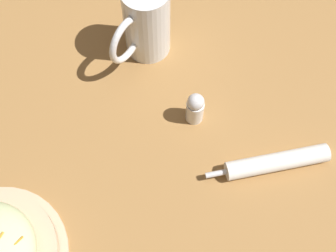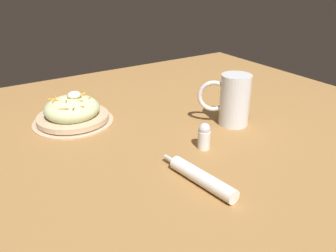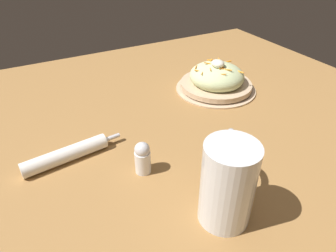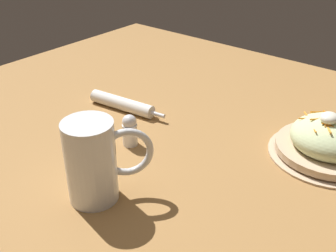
{
  "view_description": "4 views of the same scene",
  "coord_description": "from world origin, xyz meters",
  "px_view_note": "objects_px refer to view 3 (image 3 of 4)",
  "views": [
    {
      "loc": [
        0.4,
        0.01,
        0.71
      ],
      "look_at": [
        0.08,
        0.03,
        0.07
      ],
      "focal_mm": 47.22,
      "sensor_mm": 36.0,
      "label": 1
    },
    {
      "loc": [
        0.54,
        0.71,
        0.43
      ],
      "look_at": [
        0.09,
        0.01,
        0.05
      ],
      "focal_mm": 37.82,
      "sensor_mm": 36.0,
      "label": 2
    },
    {
      "loc": [
        -0.4,
        0.26,
        0.42
      ],
      "look_at": [
        0.05,
        0.02,
        0.07
      ],
      "focal_mm": 32.22,
      "sensor_mm": 36.0,
      "label": 3
    },
    {
      "loc": [
        -0.51,
        -0.45,
        0.47
      ],
      "look_at": [
        0.05,
        0.0,
        0.07
      ],
      "focal_mm": 44.52,
      "sensor_mm": 36.0,
      "label": 4
    }
  ],
  "objects_px": {
    "salad_plate": "(216,80)",
    "salt_shaker": "(143,157)",
    "napkin_roll": "(66,155)",
    "beer_mug": "(227,186)"
  },
  "relations": [
    {
      "from": "salt_shaker",
      "to": "napkin_roll",
      "type": "bearing_deg",
      "value": 50.3
    },
    {
      "from": "salad_plate",
      "to": "salt_shaker",
      "type": "bearing_deg",
      "value": 123.51
    },
    {
      "from": "beer_mug",
      "to": "napkin_roll",
      "type": "bearing_deg",
      "value": 36.81
    },
    {
      "from": "salad_plate",
      "to": "beer_mug",
      "type": "xyz_separation_m",
      "value": [
        -0.39,
        0.26,
        0.04
      ]
    },
    {
      "from": "salad_plate",
      "to": "napkin_roll",
      "type": "relative_size",
      "value": 1.11
    },
    {
      "from": "salad_plate",
      "to": "salt_shaker",
      "type": "xyz_separation_m",
      "value": [
        -0.22,
        0.34,
        0.0
      ]
    },
    {
      "from": "beer_mug",
      "to": "salt_shaker",
      "type": "bearing_deg",
      "value": 24.52
    },
    {
      "from": "salad_plate",
      "to": "napkin_roll",
      "type": "height_order",
      "value": "salad_plate"
    },
    {
      "from": "napkin_roll",
      "to": "salt_shaker",
      "type": "bearing_deg",
      "value": -129.7
    },
    {
      "from": "salad_plate",
      "to": "salt_shaker",
      "type": "relative_size",
      "value": 3.37
    }
  ]
}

